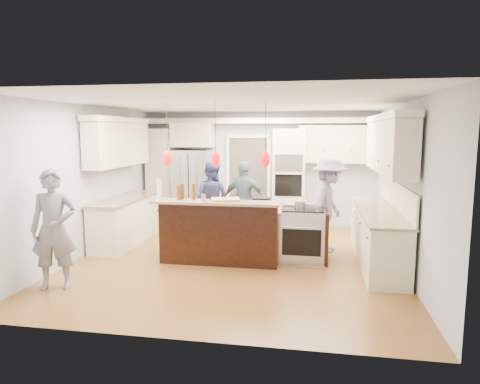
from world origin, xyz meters
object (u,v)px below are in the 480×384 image
object	(u,v)px
refrigerator	(193,188)
person_far_left	(211,199)
island_range	(304,235)
person_bar_end	(54,229)
kitchen_island	(224,231)

from	to	relation	value
refrigerator	person_far_left	distance (m)	1.26
island_range	refrigerator	bearing A→B (deg)	137.41
refrigerator	person_far_left	world-z (taller)	refrigerator
island_range	person_far_left	distance (m)	2.49
refrigerator	person_bar_end	bearing A→B (deg)	-99.59
refrigerator	person_far_left	xyz separation A→B (m)	(0.71, -1.04, -0.10)
refrigerator	island_range	world-z (taller)	refrigerator
refrigerator	island_range	bearing A→B (deg)	-42.59
refrigerator	kitchen_island	distance (m)	2.91
person_bar_end	person_far_left	bearing A→B (deg)	49.15
island_range	person_bar_end	xyz separation A→B (m)	(-3.46, -1.95, 0.40)
island_range	person_bar_end	bearing A→B (deg)	-150.62
kitchen_island	person_bar_end	world-z (taller)	person_bar_end
kitchen_island	person_far_left	distance (m)	1.67
kitchen_island	person_far_left	size ratio (longest dim) A/B	1.31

